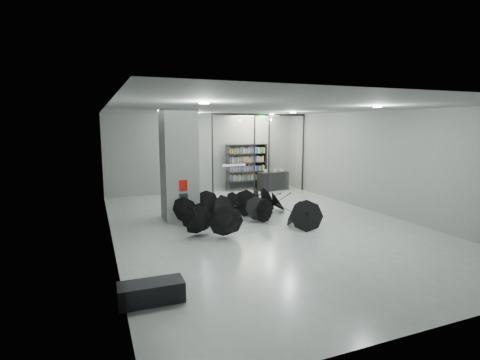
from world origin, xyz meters
name	(u,v)px	position (x,y,z in m)	size (l,w,h in m)	color
room	(265,143)	(0.00, 0.00, 2.84)	(14.00, 14.02, 4.01)	gray
column	(179,165)	(-2.50, 2.00, 2.00)	(1.20, 1.20, 4.00)	slate
fire_cabinet	(183,185)	(-2.50, 1.38, 1.35)	(0.28, 0.04, 0.38)	#A50A07
info_panel	(184,199)	(-2.50, 1.38, 0.85)	(0.30, 0.03, 0.42)	black
exit_sign	(262,117)	(2.40, 5.30, 3.82)	(0.30, 0.06, 0.15)	#0CE533
glass_partition	(260,150)	(2.39, 5.50, 2.18)	(5.06, 0.08, 4.00)	silver
bench	(151,292)	(-4.50, -4.20, 0.21)	(1.28, 0.55, 0.41)	black
bookshelf	(247,167)	(2.20, 6.75, 1.22)	(2.21, 0.44, 2.43)	black
shop_counter	(273,181)	(3.43, 6.06, 0.49)	(1.64, 0.66, 0.98)	black
umbrella_cluster	(241,214)	(-0.60, 0.63, 0.31)	(5.16, 4.41, 1.26)	black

